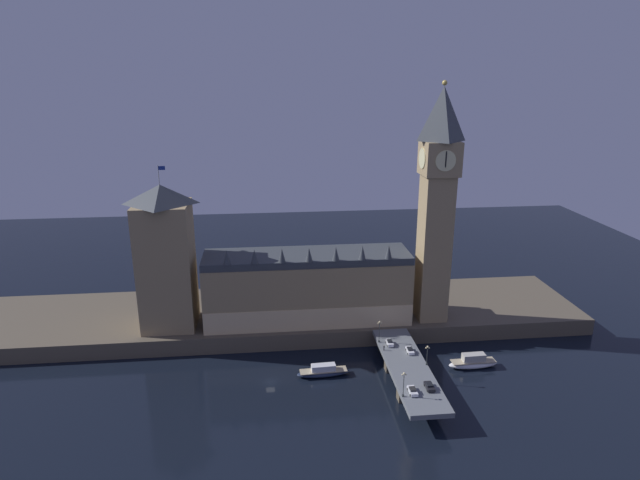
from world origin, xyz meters
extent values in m
plane|color=black|center=(0.00, 0.00, 0.00)|extent=(400.00, 400.00, 0.00)
cube|color=brown|center=(0.00, 39.00, 2.79)|extent=(220.00, 42.00, 5.58)
cube|color=#9E845B|center=(13.25, 29.86, 16.01)|extent=(67.85, 18.72, 20.86)
cube|color=beige|center=(13.25, 20.38, 9.33)|extent=(67.85, 0.20, 7.51)
cube|color=#383D42|center=(13.25, 29.86, 27.64)|extent=(67.85, 17.23, 2.40)
cone|color=#383D42|center=(-12.19, 21.90, 31.14)|extent=(2.40, 2.40, 4.59)
cone|color=#383D42|center=(-3.71, 21.90, 31.14)|extent=(2.40, 2.40, 4.59)
cone|color=#383D42|center=(4.77, 21.90, 31.14)|extent=(2.40, 2.40, 4.59)
cone|color=#383D42|center=(13.25, 21.90, 31.14)|extent=(2.40, 2.40, 4.59)
cone|color=#383D42|center=(21.74, 21.90, 31.14)|extent=(2.40, 2.40, 4.59)
cone|color=#383D42|center=(30.22, 21.90, 31.14)|extent=(2.40, 2.40, 4.59)
cone|color=#383D42|center=(38.70, 21.90, 31.14)|extent=(2.40, 2.40, 4.59)
cube|color=#9E845B|center=(54.89, 26.19, 30.17)|extent=(9.39, 9.39, 49.18)
cube|color=#9E845B|center=(54.89, 26.19, 60.08)|extent=(11.08, 11.08, 10.65)
cylinder|color=beige|center=(54.89, 20.53, 60.08)|extent=(6.41, 0.25, 6.41)
cylinder|color=beige|center=(54.89, 31.86, 60.08)|extent=(6.41, 0.25, 6.41)
cylinder|color=beige|center=(60.55, 26.19, 60.08)|extent=(0.25, 6.41, 6.41)
cylinder|color=beige|center=(49.22, 26.19, 60.08)|extent=(0.25, 6.41, 6.41)
cube|color=black|center=(54.89, 20.35, 60.56)|extent=(0.36, 0.10, 4.81)
pyramid|color=#383D42|center=(54.89, 26.19, 73.64)|extent=(11.08, 11.08, 16.47)
sphere|color=gold|center=(54.89, 26.19, 82.67)|extent=(1.60, 1.60, 1.60)
cube|color=#9E845B|center=(-32.04, 29.85, 26.17)|extent=(16.71, 16.71, 41.19)
pyramid|color=#383D42|center=(-32.04, 29.85, 49.75)|extent=(17.04, 17.04, 5.98)
cylinder|color=#99999E|center=(-32.04, 29.85, 55.75)|extent=(0.24, 0.24, 6.00)
cube|color=navy|center=(-30.94, 29.85, 57.85)|extent=(2.00, 0.08, 1.20)
cube|color=slate|center=(39.14, -5.00, 5.20)|extent=(11.22, 46.00, 1.40)
cube|color=brown|center=(39.14, -12.67, 2.25)|extent=(9.54, 3.20, 4.50)
cube|color=brown|center=(39.14, 2.67, 2.25)|extent=(9.54, 3.20, 4.50)
cube|color=white|center=(36.67, 7.61, 6.54)|extent=(1.72, 3.86, 0.93)
cube|color=black|center=(36.67, 7.61, 7.23)|extent=(1.41, 1.74, 0.45)
cylinder|color=black|center=(35.85, 8.81, 6.22)|extent=(0.22, 0.64, 0.64)
cylinder|color=black|center=(37.49, 8.81, 6.22)|extent=(0.22, 0.64, 0.64)
cylinder|color=black|center=(35.85, 6.42, 6.22)|extent=(0.22, 0.64, 0.64)
cylinder|color=black|center=(37.49, 6.42, 6.22)|extent=(0.22, 0.64, 0.64)
cube|color=white|center=(36.67, -18.39, 6.46)|extent=(1.89, 4.41, 0.77)
cube|color=black|center=(36.67, -18.39, 7.07)|extent=(1.55, 1.98, 0.45)
cylinder|color=black|center=(35.77, -17.02, 6.22)|extent=(0.22, 0.64, 0.64)
cylinder|color=black|center=(37.57, -17.02, 6.22)|extent=(0.22, 0.64, 0.64)
cylinder|color=black|center=(35.77, -19.76, 6.22)|extent=(0.22, 0.64, 0.64)
cylinder|color=black|center=(37.57, -19.76, 6.22)|extent=(0.22, 0.64, 0.64)
cube|color=black|center=(41.61, -16.93, 6.49)|extent=(1.97, 4.26, 0.83)
cube|color=black|center=(41.61, -16.93, 7.13)|extent=(1.62, 1.92, 0.45)
cylinder|color=black|center=(42.55, -18.25, 6.22)|extent=(0.22, 0.64, 0.64)
cylinder|color=black|center=(40.67, -18.25, 6.22)|extent=(0.22, 0.64, 0.64)
cylinder|color=black|center=(42.55, -15.61, 6.22)|extent=(0.22, 0.64, 0.64)
cylinder|color=black|center=(40.67, -15.61, 6.22)|extent=(0.22, 0.64, 0.64)
cube|color=white|center=(41.61, 2.45, 6.47)|extent=(1.74, 4.15, 0.79)
cube|color=black|center=(41.61, 2.45, 7.09)|extent=(1.43, 1.87, 0.45)
cylinder|color=black|center=(42.44, 1.16, 6.22)|extent=(0.22, 0.64, 0.64)
cylinder|color=black|center=(40.78, 1.16, 6.22)|extent=(0.22, 0.64, 0.64)
cylinder|color=black|center=(42.44, 3.74, 6.22)|extent=(0.22, 0.64, 0.64)
cylinder|color=black|center=(40.78, 3.74, 6.22)|extent=(0.22, 0.64, 0.64)
cylinder|color=black|center=(34.20, 4.50, 6.30)|extent=(0.28, 0.28, 0.81)
cylinder|color=black|center=(34.20, 4.50, 7.04)|extent=(0.38, 0.38, 0.67)
sphere|color=tan|center=(34.20, 4.50, 7.49)|extent=(0.22, 0.22, 0.22)
cylinder|color=#2D3333|center=(33.80, -19.72, 6.15)|extent=(0.56, 0.56, 0.50)
cylinder|color=#2D3333|center=(33.80, -19.72, 9.23)|extent=(0.18, 0.18, 5.66)
sphere|color=#F9E5A3|center=(33.80, -19.72, 12.60)|extent=(0.60, 0.60, 0.60)
sphere|color=#F9E5A3|center=(33.35, -19.72, 12.25)|extent=(0.44, 0.44, 0.44)
sphere|color=#F9E5A3|center=(34.25, -19.72, 12.25)|extent=(0.44, 0.44, 0.44)
cylinder|color=#2D3333|center=(44.48, -5.00, 6.15)|extent=(0.56, 0.56, 0.50)
cylinder|color=#2D3333|center=(44.48, -5.00, 8.72)|extent=(0.18, 0.18, 4.66)
sphere|color=#F9E5A3|center=(44.48, -5.00, 11.60)|extent=(0.60, 0.60, 0.60)
sphere|color=#F9E5A3|center=(44.03, -5.00, 11.25)|extent=(0.44, 0.44, 0.44)
sphere|color=#F9E5A3|center=(44.93, -5.00, 11.25)|extent=(0.44, 0.44, 0.44)
cylinder|color=#2D3333|center=(33.80, 9.72, 6.15)|extent=(0.56, 0.56, 0.50)
cylinder|color=#2D3333|center=(33.80, 9.72, 9.28)|extent=(0.18, 0.18, 5.77)
sphere|color=#F9E5A3|center=(33.80, 9.72, 12.72)|extent=(0.60, 0.60, 0.60)
sphere|color=#F9E5A3|center=(33.35, 9.72, 12.37)|extent=(0.44, 0.44, 0.44)
sphere|color=#F9E5A3|center=(34.25, 9.72, 12.37)|extent=(0.44, 0.44, 0.44)
ellipsoid|color=#1E2842|center=(15.65, 1.96, 0.89)|extent=(15.97, 4.89, 1.79)
cube|color=tan|center=(15.65, 1.96, 1.71)|extent=(14.03, 3.97, 0.24)
cube|color=silver|center=(15.65, 1.96, 2.72)|extent=(7.22, 2.90, 1.79)
ellipsoid|color=white|center=(61.33, 1.87, 1.12)|extent=(15.33, 4.70, 2.25)
cube|color=tan|center=(61.33, 1.87, 2.14)|extent=(13.48, 3.79, 0.24)
cube|color=#B7B2A8|center=(61.33, 1.87, 3.39)|extent=(6.92, 2.84, 2.25)
camera|label=1|loc=(0.09, -136.03, 84.81)|focal=30.00mm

